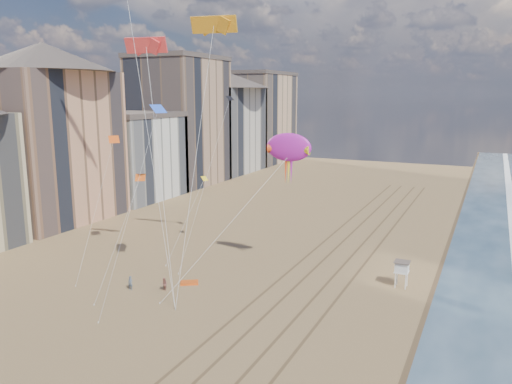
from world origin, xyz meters
TOP-DOWN VIEW (x-y plane):
  - wet_sand at (19.00, 40.00)m, footprint 260.00×260.00m
  - tracks at (2.55, 30.00)m, footprint 7.68×120.00m
  - buildings at (-45.73, 65.59)m, footprint 34.72×131.35m
  - lifeguard_stand at (11.50, 28.33)m, footprint 1.60×1.60m
  - grounded_kite at (-9.65, 19.34)m, footprint 2.29×2.07m
  - show_kite at (-1.02, 26.60)m, footprint 6.61×7.11m
  - kite_flyer_a at (-14.29, 15.14)m, footprint 0.59×0.42m
  - kite_flyer_b at (-10.87, 16.44)m, footprint 0.81×0.70m
  - small_kites at (-15.70, 22.35)m, footprint 13.24×16.23m

SIDE VIEW (x-z plane):
  - wet_sand at x=19.00m, z-range 0.00..0.00m
  - tracks at x=2.55m, z-range 0.00..0.01m
  - grounded_kite at x=-9.65m, z-range 0.00..0.22m
  - kite_flyer_b at x=-10.87m, z-range 0.00..1.45m
  - kite_flyer_a at x=-14.29m, z-range 0.00..1.54m
  - lifeguard_stand at x=11.50m, z-range 0.78..3.68m
  - buildings at x=-45.73m, z-range -0.95..28.05m
  - show_kite at x=-1.02m, z-range 4.34..24.99m
  - small_kites at x=-15.70m, z-range 9.81..20.85m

